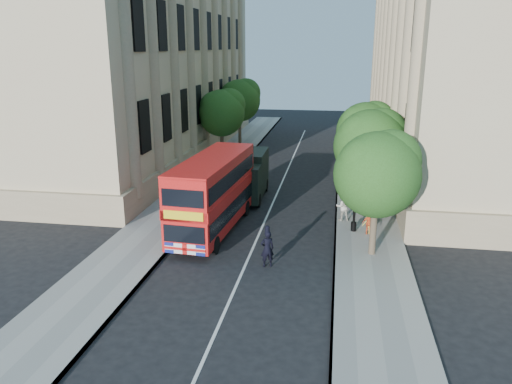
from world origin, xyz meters
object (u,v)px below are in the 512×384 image
at_px(box_van, 247,177).
at_px(lamp_post, 356,188).
at_px(double_decker_bus, 213,192).
at_px(police_constable, 267,249).
at_px(woman_pedestrian, 343,207).

bearing_deg(box_van, lamp_post, -38.91).
relative_size(double_decker_bus, police_constable, 5.12).
height_order(lamp_post, double_decker_bus, lamp_post).
distance_m(lamp_post, woman_pedestrian, 2.39).
bearing_deg(double_decker_bus, police_constable, -45.18).
bearing_deg(lamp_post, woman_pedestrian, 109.65).
height_order(box_van, woman_pedestrian, box_van).
relative_size(box_van, woman_pedestrian, 3.30).
xyz_separation_m(lamp_post, box_van, (-6.80, 5.36, -1.03)).
relative_size(lamp_post, woman_pedestrian, 3.20).
bearing_deg(lamp_post, police_constable, -128.61).
distance_m(double_decker_bus, woman_pedestrian, 7.48).
xyz_separation_m(lamp_post, woman_pedestrian, (-0.60, 1.68, -1.58)).
height_order(police_constable, woman_pedestrian, woman_pedestrian).
bearing_deg(woman_pedestrian, box_van, -41.25).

